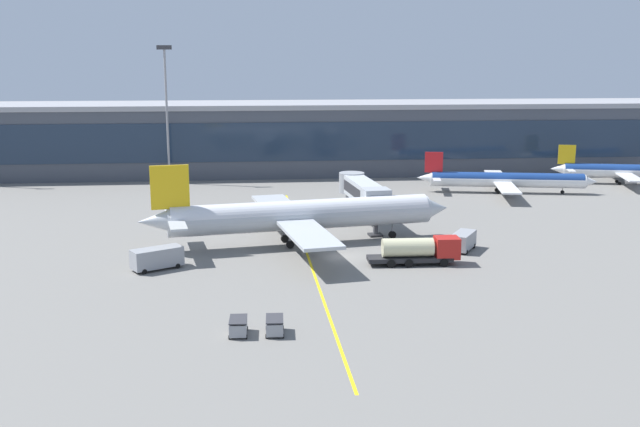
{
  "coord_description": "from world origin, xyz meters",
  "views": [
    {
      "loc": [
        -10.67,
        -86.97,
        23.88
      ],
      "look_at": [
        -2.07,
        4.53,
        4.5
      ],
      "focal_mm": 41.41,
      "sensor_mm": 36.0,
      "label": 1
    }
  ],
  "objects_px": {
    "fuel_tanker": "(420,250)",
    "lavatory_truck": "(156,257)",
    "baggage_cart_1": "(275,325)",
    "commuter_jet_far": "(506,180)",
    "main_airliner": "(300,215)",
    "crew_van": "(463,240)",
    "baggage_cart_0": "(238,326)",
    "commuter_jet_near": "(626,171)"
  },
  "relations": [
    {
      "from": "fuel_tanker",
      "to": "lavatory_truck",
      "type": "height_order",
      "value": "fuel_tanker"
    },
    {
      "from": "baggage_cart_1",
      "to": "commuter_jet_far",
      "type": "xyz_separation_m",
      "value": [
        43.95,
        65.89,
        1.62
      ]
    },
    {
      "from": "main_airliner",
      "to": "crew_van",
      "type": "height_order",
      "value": "main_airliner"
    },
    {
      "from": "baggage_cart_0",
      "to": "main_airliner",
      "type": "bearing_deg",
      "value": 76.4
    },
    {
      "from": "main_airliner",
      "to": "baggage_cart_0",
      "type": "bearing_deg",
      "value": -103.6
    },
    {
      "from": "crew_van",
      "to": "main_airliner",
      "type": "bearing_deg",
      "value": 166.48
    },
    {
      "from": "baggage_cart_1",
      "to": "lavatory_truck",
      "type": "bearing_deg",
      "value": 120.8
    },
    {
      "from": "crew_van",
      "to": "baggage_cart_1",
      "type": "height_order",
      "value": "crew_van"
    },
    {
      "from": "lavatory_truck",
      "to": "baggage_cart_0",
      "type": "relative_size",
      "value": 2.29
    },
    {
      "from": "lavatory_truck",
      "to": "crew_van",
      "type": "bearing_deg",
      "value": 7.8
    },
    {
      "from": "main_airliner",
      "to": "baggage_cart_1",
      "type": "relative_size",
      "value": 15.29
    },
    {
      "from": "lavatory_truck",
      "to": "baggage_cart_1",
      "type": "xyz_separation_m",
      "value": [
        12.92,
        -21.67,
        -0.64
      ]
    },
    {
      "from": "crew_van",
      "to": "baggage_cart_1",
      "type": "distance_m",
      "value": 36.56
    },
    {
      "from": "baggage_cart_0",
      "to": "commuter_jet_far",
      "type": "distance_m",
      "value": 80.95
    },
    {
      "from": "baggage_cart_1",
      "to": "commuter_jet_near",
      "type": "xyz_separation_m",
      "value": [
        70.21,
        72.94,
        1.79
      ]
    },
    {
      "from": "baggage_cart_0",
      "to": "baggage_cart_1",
      "type": "xyz_separation_m",
      "value": [
        3.2,
        -0.11,
        0.0
      ]
    },
    {
      "from": "fuel_tanker",
      "to": "baggage_cart_1",
      "type": "bearing_deg",
      "value": -130.44
    },
    {
      "from": "main_airliner",
      "to": "crew_van",
      "type": "bearing_deg",
      "value": -13.52
    },
    {
      "from": "fuel_tanker",
      "to": "crew_van",
      "type": "distance_m",
      "value": 9.22
    },
    {
      "from": "lavatory_truck",
      "to": "commuter_jet_near",
      "type": "bearing_deg",
      "value": 31.66
    },
    {
      "from": "crew_van",
      "to": "commuter_jet_near",
      "type": "xyz_separation_m",
      "value": [
        45.4,
        46.1,
        1.26
      ]
    },
    {
      "from": "baggage_cart_0",
      "to": "commuter_jet_near",
      "type": "xyz_separation_m",
      "value": [
        73.41,
        72.83,
        1.79
      ]
    },
    {
      "from": "main_airliner",
      "to": "commuter_jet_near",
      "type": "relative_size",
      "value": 1.47
    },
    {
      "from": "baggage_cart_0",
      "to": "commuter_jet_near",
      "type": "bearing_deg",
      "value": 44.77
    },
    {
      "from": "crew_van",
      "to": "commuter_jet_near",
      "type": "relative_size",
      "value": 0.19
    },
    {
      "from": "main_airliner",
      "to": "baggage_cart_1",
      "type": "height_order",
      "value": "main_airliner"
    },
    {
      "from": "lavatory_truck",
      "to": "baggage_cart_0",
      "type": "xyz_separation_m",
      "value": [
        9.72,
        -21.56,
        -0.64
      ]
    },
    {
      "from": "fuel_tanker",
      "to": "baggage_cart_1",
      "type": "distance_m",
      "value": 27.45
    },
    {
      "from": "crew_van",
      "to": "baggage_cart_0",
      "type": "relative_size",
      "value": 1.98
    },
    {
      "from": "baggage_cart_1",
      "to": "main_airliner",
      "type": "bearing_deg",
      "value": 82.01
    },
    {
      "from": "commuter_jet_far",
      "to": "commuter_jet_near",
      "type": "relative_size",
      "value": 1.13
    },
    {
      "from": "main_airliner",
      "to": "lavatory_truck",
      "type": "relative_size",
      "value": 6.69
    },
    {
      "from": "fuel_tanker",
      "to": "baggage_cart_0",
      "type": "height_order",
      "value": "fuel_tanker"
    },
    {
      "from": "commuter_jet_far",
      "to": "main_airliner",
      "type": "bearing_deg",
      "value": -139.14
    },
    {
      "from": "fuel_tanker",
      "to": "commuter_jet_far",
      "type": "relative_size",
      "value": 0.34
    },
    {
      "from": "crew_van",
      "to": "commuter_jet_far",
      "type": "relative_size",
      "value": 0.17
    },
    {
      "from": "main_airliner",
      "to": "commuter_jet_far",
      "type": "bearing_deg",
      "value": 40.86
    },
    {
      "from": "fuel_tanker",
      "to": "crew_van",
      "type": "height_order",
      "value": "fuel_tanker"
    },
    {
      "from": "commuter_jet_near",
      "to": "fuel_tanker",
      "type": "bearing_deg",
      "value": -135.2
    },
    {
      "from": "lavatory_truck",
      "to": "baggage_cart_0",
      "type": "bearing_deg",
      "value": -65.73
    },
    {
      "from": "fuel_tanker",
      "to": "commuter_jet_far",
      "type": "bearing_deg",
      "value": 59.84
    },
    {
      "from": "main_airliner",
      "to": "baggage_cart_0",
      "type": "height_order",
      "value": "main_airliner"
    }
  ]
}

